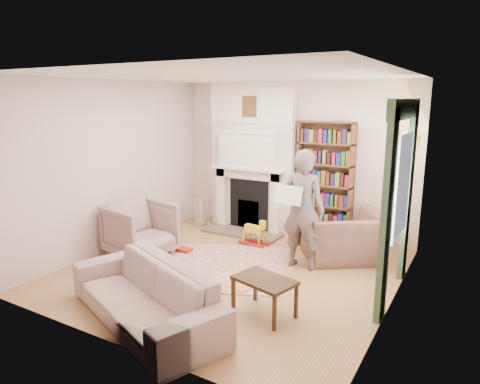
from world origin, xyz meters
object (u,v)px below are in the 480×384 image
Objects in this scene: bookcase at (325,175)px; sofa at (145,294)px; man_reading at (303,209)px; coffee_table at (264,297)px; rocking_horse at (254,232)px; armchair_left at (140,230)px; paraffin_heater at (201,213)px; armchair_reading at (343,236)px.

bookcase is 4.02m from sofa.
man_reading is 2.56× the size of coffee_table.
sofa is at bearing -80.50° from rocking_horse.
rocking_horse is (1.36, 1.35, -0.19)m from armchair_left.
bookcase is 3.31m from armchair_left.
bookcase is 3.47× the size of rocking_horse.
bookcase is 3.36× the size of paraffin_heater.
armchair_left is 1.92m from rocking_horse.
man_reading is 3.37× the size of rocking_horse.
rocking_horse is (-1.26, 2.09, 0.01)m from coffee_table.
man_reading is 1.37m from rocking_horse.
man_reading is (2.44, 0.85, 0.47)m from armchair_left.
man_reading is (-0.45, -0.60, 0.51)m from armchair_reading.
armchair_left is 1.77× the size of rocking_horse.
armchair_left is (-2.89, -1.45, 0.04)m from armchair_reading.
man_reading is at bearing -20.18° from paraffin_heater.
sofa reaches higher than rocking_horse.
paraffin_heater is (-2.34, -0.52, -0.90)m from bookcase.
armchair_reading is 3.31m from sofa.
paraffin_heater is at bearing 151.39° from coffee_table.
sofa is at bearing -100.95° from bookcase.
coffee_table is 1.31× the size of rocking_horse.
armchair_reading is 2.21m from coffee_table.
man_reading reaches higher than paraffin_heater.
bookcase is at bearing 111.09° from coffee_table.
armchair_reading is 0.91m from man_reading.
bookcase is 1.97× the size of armchair_left.
bookcase is 0.81× the size of sofa.
rocking_horse is at bearing -133.73° from bookcase.
armchair_reading is at bearing 87.13° from sofa.
rocking_horse is at bearing -31.01° from armchair_reading.
paraffin_heater is 1.03× the size of rocking_horse.
rocking_horse is at bearing 135.59° from coffee_table.
man_reading is 3.26× the size of paraffin_heater.
man_reading is (0.18, -1.44, -0.28)m from bookcase.
paraffin_heater is at bearing 137.23° from sofa.
sofa reaches higher than coffee_table.
armchair_reading is at bearing 10.19° from rocking_horse.
paraffin_heater is (-2.70, 2.52, 0.05)m from coffee_table.
sofa is 3.26× the size of coffee_table.
paraffin_heater reaches higher than coffee_table.
paraffin_heater is (-1.60, 3.34, -0.06)m from sofa.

